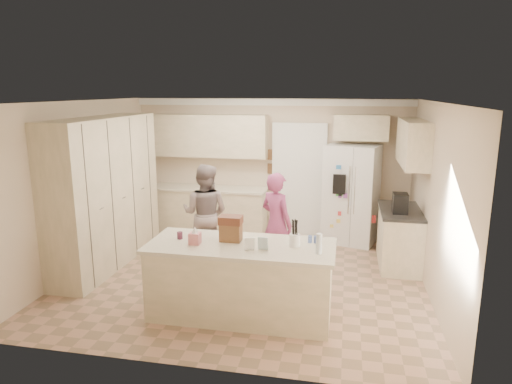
% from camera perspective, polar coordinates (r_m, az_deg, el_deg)
% --- Properties ---
extents(floor, '(5.20, 4.60, 0.02)m').
position_cam_1_polar(floor, '(6.96, -1.39, -10.76)').
color(floor, tan).
rests_on(floor, ground).
extents(ceiling, '(5.20, 4.60, 0.02)m').
position_cam_1_polar(ceiling, '(6.39, -1.52, 11.33)').
color(ceiling, white).
rests_on(ceiling, wall_back).
extents(wall_back, '(5.20, 0.02, 2.60)m').
position_cam_1_polar(wall_back, '(8.78, 1.85, 3.12)').
color(wall_back, beige).
rests_on(wall_back, ground).
extents(wall_front, '(5.20, 0.02, 2.60)m').
position_cam_1_polar(wall_front, '(4.41, -8.08, -6.79)').
color(wall_front, beige).
rests_on(wall_front, ground).
extents(wall_left, '(0.02, 4.60, 2.60)m').
position_cam_1_polar(wall_left, '(7.56, -21.15, 0.68)').
color(wall_left, beige).
rests_on(wall_left, ground).
extents(wall_right, '(0.02, 4.60, 2.60)m').
position_cam_1_polar(wall_right, '(6.51, 21.57, -1.19)').
color(wall_right, beige).
rests_on(wall_right, ground).
extents(crown_back, '(5.20, 0.08, 0.12)m').
position_cam_1_polar(crown_back, '(8.61, 1.86, 11.16)').
color(crown_back, white).
rests_on(crown_back, wall_back).
extents(pantry_bank, '(0.60, 2.60, 2.35)m').
position_cam_1_polar(pantry_bank, '(7.59, -18.30, -0.02)').
color(pantry_bank, beige).
rests_on(pantry_bank, floor).
extents(back_base_cab, '(2.20, 0.60, 0.88)m').
position_cam_1_polar(back_base_cab, '(8.93, -5.82, -2.44)').
color(back_base_cab, beige).
rests_on(back_base_cab, floor).
extents(back_countertop, '(2.24, 0.63, 0.04)m').
position_cam_1_polar(back_countertop, '(8.81, -5.91, 0.44)').
color(back_countertop, silver).
rests_on(back_countertop, back_base_cab).
extents(back_upper_cab, '(2.20, 0.35, 0.80)m').
position_cam_1_polar(back_upper_cab, '(8.78, -5.80, 7.01)').
color(back_upper_cab, beige).
rests_on(back_upper_cab, wall_back).
extents(doorway_opening, '(0.90, 0.06, 2.10)m').
position_cam_1_polar(doorway_opening, '(8.72, 5.38, 1.33)').
color(doorway_opening, black).
rests_on(doorway_opening, floor).
extents(doorway_casing, '(1.02, 0.03, 2.22)m').
position_cam_1_polar(doorway_casing, '(8.69, 5.35, 1.29)').
color(doorway_casing, white).
rests_on(doorway_casing, floor).
extents(wall_frame_upper, '(0.15, 0.02, 0.20)m').
position_cam_1_polar(wall_frame_upper, '(8.70, 1.95, 4.69)').
color(wall_frame_upper, brown).
rests_on(wall_frame_upper, wall_back).
extents(wall_frame_lower, '(0.15, 0.02, 0.20)m').
position_cam_1_polar(wall_frame_lower, '(8.74, 1.94, 2.94)').
color(wall_frame_lower, brown).
rests_on(wall_frame_lower, wall_back).
extents(refrigerator, '(1.06, 0.92, 1.80)m').
position_cam_1_polar(refrigerator, '(8.47, 11.82, -0.26)').
color(refrigerator, white).
rests_on(refrigerator, floor).
extents(fridge_seam, '(0.02, 0.02, 1.78)m').
position_cam_1_polar(fridge_seam, '(8.13, 11.84, -0.82)').
color(fridge_seam, gray).
rests_on(fridge_seam, refrigerator).
extents(fridge_dispenser, '(0.22, 0.03, 0.35)m').
position_cam_1_polar(fridge_dispenser, '(8.06, 10.36, 0.96)').
color(fridge_dispenser, black).
rests_on(fridge_dispenser, refrigerator).
extents(fridge_handle_l, '(0.02, 0.02, 0.85)m').
position_cam_1_polar(fridge_handle_l, '(8.08, 11.53, 0.21)').
color(fridge_handle_l, silver).
rests_on(fridge_handle_l, refrigerator).
extents(fridge_handle_r, '(0.02, 0.02, 0.85)m').
position_cam_1_polar(fridge_handle_r, '(8.08, 12.24, 0.18)').
color(fridge_handle_r, silver).
rests_on(fridge_handle_r, refrigerator).
extents(over_fridge_cab, '(0.95, 0.35, 0.45)m').
position_cam_1_polar(over_fridge_cab, '(8.38, 12.98, 7.86)').
color(over_fridge_cab, beige).
rests_on(over_fridge_cab, wall_back).
extents(right_base_cab, '(0.60, 1.20, 0.88)m').
position_cam_1_polar(right_base_cab, '(7.65, 17.47, -5.58)').
color(right_base_cab, beige).
rests_on(right_base_cab, floor).
extents(right_countertop, '(0.63, 1.24, 0.04)m').
position_cam_1_polar(right_countertop, '(7.52, 17.62, -2.25)').
color(right_countertop, '#2D2B28').
rests_on(right_countertop, right_base_cab).
extents(right_upper_cab, '(0.35, 1.50, 0.70)m').
position_cam_1_polar(right_upper_cab, '(7.54, 19.02, 5.83)').
color(right_upper_cab, beige).
rests_on(right_upper_cab, wall_right).
extents(coffee_maker, '(0.22, 0.28, 0.30)m').
position_cam_1_polar(coffee_maker, '(7.28, 17.57, -1.34)').
color(coffee_maker, black).
rests_on(coffee_maker, right_countertop).
extents(island_base, '(2.20, 0.90, 0.88)m').
position_cam_1_polar(island_base, '(5.76, -1.87, -11.09)').
color(island_base, beige).
rests_on(island_base, floor).
extents(island_top, '(2.28, 0.96, 0.05)m').
position_cam_1_polar(island_top, '(5.59, -1.90, -6.77)').
color(island_top, silver).
rests_on(island_top, island_base).
extents(utensil_crock, '(0.13, 0.13, 0.15)m').
position_cam_1_polar(utensil_crock, '(5.50, 4.86, -6.04)').
color(utensil_crock, white).
rests_on(utensil_crock, island_top).
extents(tissue_box, '(0.13, 0.13, 0.14)m').
position_cam_1_polar(tissue_box, '(5.61, -7.65, -5.77)').
color(tissue_box, '#CA6F76').
rests_on(tissue_box, island_top).
extents(tissue_plume, '(0.08, 0.08, 0.08)m').
position_cam_1_polar(tissue_plume, '(5.58, -7.68, -4.70)').
color(tissue_plume, white).
rests_on(tissue_plume, tissue_box).
extents(dollhouse_body, '(0.26, 0.18, 0.22)m').
position_cam_1_polar(dollhouse_body, '(5.67, -3.16, -5.05)').
color(dollhouse_body, brown).
rests_on(dollhouse_body, island_top).
extents(dollhouse_roof, '(0.28, 0.20, 0.10)m').
position_cam_1_polar(dollhouse_roof, '(5.63, -3.18, -3.50)').
color(dollhouse_roof, '#592D1E').
rests_on(dollhouse_roof, dollhouse_body).
extents(jam_jar, '(0.07, 0.07, 0.09)m').
position_cam_1_polar(jam_jar, '(5.84, -9.50, -5.37)').
color(jam_jar, '#59263F').
rests_on(jam_jar, island_top).
extents(greeting_card_a, '(0.12, 0.06, 0.16)m').
position_cam_1_polar(greeting_card_a, '(5.34, -0.82, -6.52)').
color(greeting_card_a, white).
rests_on(greeting_card_a, island_top).
extents(greeting_card_b, '(0.12, 0.05, 0.16)m').
position_cam_1_polar(greeting_card_b, '(5.36, 0.87, -6.45)').
color(greeting_card_b, silver).
rests_on(greeting_card_b, island_top).
extents(water_bottle, '(0.07, 0.07, 0.24)m').
position_cam_1_polar(water_bottle, '(5.27, 7.88, -6.43)').
color(water_bottle, silver).
rests_on(water_bottle, island_top).
extents(shaker_salt, '(0.05, 0.05, 0.09)m').
position_cam_1_polar(shaker_salt, '(5.66, 6.77, -5.87)').
color(shaker_salt, '#4963AF').
rests_on(shaker_salt, island_top).
extents(shaker_pepper, '(0.05, 0.05, 0.09)m').
position_cam_1_polar(shaker_pepper, '(5.65, 7.48, -5.91)').
color(shaker_pepper, '#4963AF').
rests_on(shaker_pepper, island_top).
extents(teen_boy, '(0.82, 0.66, 1.61)m').
position_cam_1_polar(teen_boy, '(7.42, -6.37, -2.68)').
color(teen_boy, gray).
rests_on(teen_boy, floor).
extents(teen_girl, '(0.68, 0.63, 1.56)m').
position_cam_1_polar(teen_girl, '(6.92, 2.57, -3.93)').
color(teen_girl, '#AC448F').
rests_on(teen_girl, floor).
extents(fridge_magnets, '(0.76, 0.02, 1.44)m').
position_cam_1_polar(fridge_magnets, '(8.12, 11.84, -0.83)').
color(fridge_magnets, tan).
rests_on(fridge_magnets, refrigerator).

